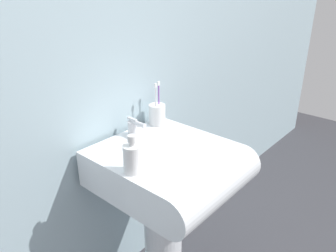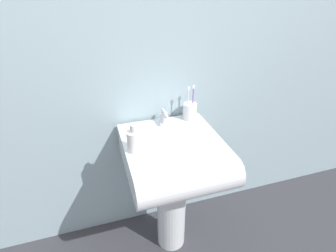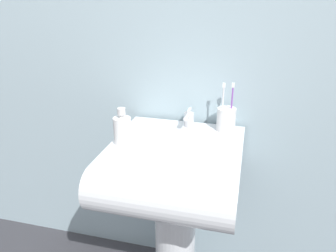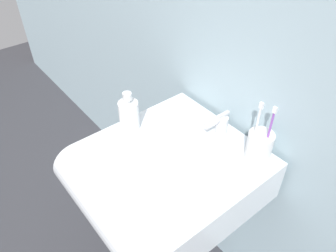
# 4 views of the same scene
# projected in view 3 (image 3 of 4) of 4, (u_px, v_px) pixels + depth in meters

# --- Properties ---
(wall_back) EXTENTS (5.00, 0.05, 2.40)m
(wall_back) POSITION_uv_depth(u_px,v_px,m) (192.00, 40.00, 1.44)
(wall_back) COLOR #9EB7C1
(wall_back) RESTS_ON ground
(sink_pedestal) EXTENTS (0.18, 0.18, 0.67)m
(sink_pedestal) POSITION_uv_depth(u_px,v_px,m) (175.00, 241.00, 1.51)
(sink_pedestal) COLOR white
(sink_pedestal) RESTS_ON ground
(sink_basin) EXTENTS (0.53, 0.59, 0.16)m
(sink_basin) POSITION_uv_depth(u_px,v_px,m) (172.00, 170.00, 1.30)
(sink_basin) COLOR white
(sink_basin) RESTS_ON sink_pedestal
(faucet) EXTENTS (0.04, 0.11, 0.08)m
(faucet) POSITION_uv_depth(u_px,v_px,m) (189.00, 118.00, 1.47)
(faucet) COLOR silver
(faucet) RESTS_ON sink_basin
(toothbrush_cup) EXTENTS (0.08, 0.08, 0.22)m
(toothbrush_cup) POSITION_uv_depth(u_px,v_px,m) (226.00, 119.00, 1.43)
(toothbrush_cup) COLOR white
(toothbrush_cup) RESTS_ON sink_basin
(soap_bottle) EXTENTS (0.07, 0.07, 0.15)m
(soap_bottle) POSITION_uv_depth(u_px,v_px,m) (122.00, 130.00, 1.31)
(soap_bottle) COLOR white
(soap_bottle) RESTS_ON sink_basin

